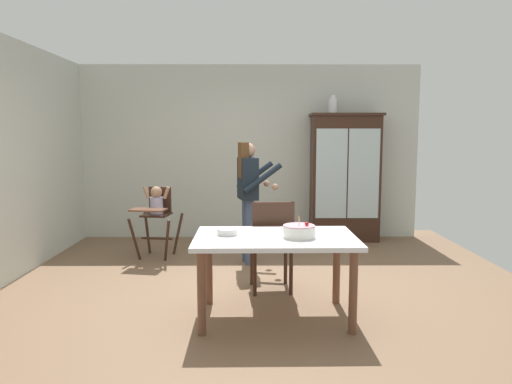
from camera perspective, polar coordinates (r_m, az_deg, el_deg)
ground_plane at (r=5.14m, az=-1.16°, el=-11.52°), size 6.24×6.24×0.00m
wall_back at (r=7.51m, az=-0.91°, el=4.78°), size 5.32×0.06×2.70m
china_cabinet at (r=7.41m, az=10.58°, el=1.76°), size 1.08×0.48×1.95m
ceramic_vase at (r=7.36m, az=9.19°, el=10.21°), size 0.13×0.13×0.27m
high_chair_with_toddler at (r=6.42m, az=-11.86°, el=-1.95°), size 0.66×0.75×0.95m
adult_person at (r=5.96m, az=-0.92°, el=0.57°), size 0.59×0.57×1.53m
dining_table at (r=4.20m, az=2.31°, el=-6.60°), size 1.42×0.92×0.74m
birthday_cake at (r=4.13m, az=5.17°, el=-4.70°), size 0.28×0.28×0.19m
serving_bowl at (r=4.23m, az=-3.48°, el=-4.78°), size 0.18×0.18×0.05m
dining_chair_far_side at (r=4.88m, az=1.94°, el=-5.76°), size 0.47×0.47×0.96m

